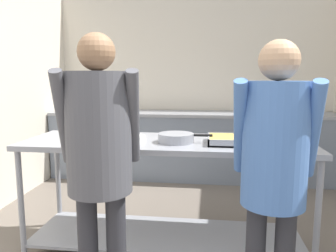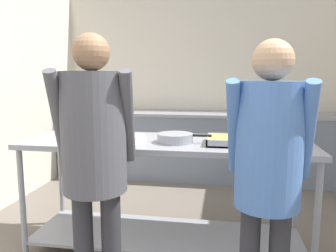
{
  "view_description": "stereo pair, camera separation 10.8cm",
  "coord_description": "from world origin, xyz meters",
  "views": [
    {
      "loc": [
        0.23,
        -1.09,
        1.4
      ],
      "look_at": [
        -0.09,
        1.51,
        1.01
      ],
      "focal_mm": 35.0,
      "sensor_mm": 36.0,
      "label": 1
    },
    {
      "loc": [
        0.34,
        -1.08,
        1.4
      ],
      "look_at": [
        -0.09,
        1.51,
        1.01
      ],
      "focal_mm": 35.0,
      "sensor_mm": 36.0,
      "label": 2
    }
  ],
  "objects": [
    {
      "name": "serving_tray_roast",
      "position": [
        0.48,
        1.35,
        0.94
      ],
      "size": [
        0.5,
        0.32,
        0.05
      ],
      "color": "gray",
      "rests_on": "serving_counter"
    },
    {
      "name": "serving_counter",
      "position": [
        -0.09,
        1.41,
        0.62
      ],
      "size": [
        2.23,
        0.71,
        0.91
      ],
      "color": "gray",
      "rests_on": "ground_plane"
    },
    {
      "name": "plate_stack",
      "position": [
        -0.37,
        1.38,
        0.93
      ],
      "size": [
        0.22,
        0.22,
        0.04
      ],
      "color": "white",
      "rests_on": "serving_counter"
    },
    {
      "name": "guest_serving_left",
      "position": [
        -0.38,
        0.67,
        1.01
      ],
      "size": [
        0.52,
        0.4,
        1.64
      ],
      "color": "#2D2D33",
      "rests_on": "ground_plane"
    },
    {
      "name": "wall_rear",
      "position": [
        0.0,
        3.77,
        1.32
      ],
      "size": [
        4.05,
        0.06,
        2.65
      ],
      "color": "beige",
      "rests_on": "ground_plane"
    },
    {
      "name": "back_counter",
      "position": [
        0.0,
        3.4,
        0.46
      ],
      "size": [
        3.89,
        0.65,
        0.92
      ],
      "color": "slate",
      "rests_on": "ground_plane"
    },
    {
      "name": "water_bottle",
      "position": [
        1.26,
        3.46,
        1.05
      ],
      "size": [
        0.08,
        0.08,
        0.27
      ],
      "color": "silver",
      "rests_on": "back_counter"
    },
    {
      "name": "serving_tray_vegetables",
      "position": [
        -0.72,
        1.52,
        0.94
      ],
      "size": [
        0.4,
        0.3,
        0.05
      ],
      "color": "gray",
      "rests_on": "serving_counter"
    },
    {
      "name": "sauce_pan",
      "position": [
        -0.01,
        1.34,
        0.95
      ],
      "size": [
        0.41,
        0.27,
        0.07
      ],
      "color": "gray",
      "rests_on": "serving_counter"
    },
    {
      "name": "guest_serving_right",
      "position": [
        0.58,
        0.66,
        0.98
      ],
      "size": [
        0.47,
        0.36,
        1.59
      ],
      "color": "#2D2D33",
      "rests_on": "ground_plane"
    }
  ]
}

